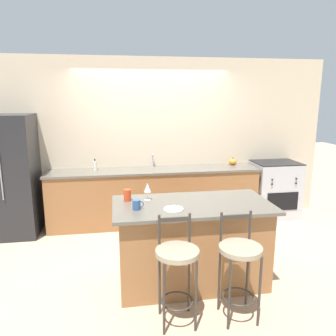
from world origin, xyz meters
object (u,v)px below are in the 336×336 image
refrigerator (5,176)px  tumbler_cup (127,195)px  soap_bottle (95,166)px  pumpkin_decoration (233,162)px  bar_stool_far (240,260)px  wine_glass (147,188)px  dinner_plate (173,209)px  oven_range (274,189)px  coffee_mug (137,205)px  bar_stool_near (177,264)px

refrigerator → tumbler_cup: size_ratio=13.93×
soap_bottle → pumpkin_decoration: bearing=1.5°
bar_stool_far → wine_glass: 1.26m
dinner_plate → pumpkin_decoration: size_ratio=1.54×
oven_range → bar_stool_far: (-1.62, -2.50, 0.10)m
dinner_plate → coffee_mug: bearing=169.1°
bar_stool_far → tumbler_cup: size_ratio=7.78×
tumbler_cup → pumpkin_decoration: size_ratio=0.98×
dinner_plate → coffee_mug: size_ratio=1.73×
refrigerator → soap_bottle: 1.32m
oven_range → tumbler_cup: bearing=-148.1°
oven_range → dinner_plate: size_ratio=4.75×
wine_glass → tumbler_cup: size_ratio=1.52×
bar_stool_far → soap_bottle: size_ratio=5.54×
dinner_plate → wine_glass: (-0.23, 0.37, 0.13)m
oven_range → bar_stool_far: size_ratio=0.96×
dinner_plate → oven_range: bearing=42.8°
bar_stool_far → tumbler_cup: tumbler_cup is taller
refrigerator → bar_stool_far: 3.68m
bar_stool_far → coffee_mug: (-0.90, 0.58, 0.39)m
refrigerator → pumpkin_decoration: bearing=3.3°
oven_range → pumpkin_decoration: size_ratio=7.32×
dinner_plate → wine_glass: bearing=121.8°
wine_glass → tumbler_cup: (-0.22, 0.01, -0.07)m
tumbler_cup → soap_bottle: bearing=104.6°
pumpkin_decoration → dinner_plate: bearing=-123.6°
oven_range → dinner_plate: oven_range is taller
oven_range → coffee_mug: 3.21m
dinner_plate → bar_stool_far: bearing=-43.9°
bar_stool_near → coffee_mug: (-0.32, 0.56, 0.39)m
dinner_plate → tumbler_cup: size_ratio=1.57×
dinner_plate → tumbler_cup: bearing=140.4°
dinner_plate → pumpkin_decoration: bearing=56.4°
bar_stool_near → bar_stool_far: 0.58m
refrigerator → oven_range: bearing=0.8°
refrigerator → bar_stool_near: size_ratio=1.79×
wine_glass → tumbler_cup: 0.24m
soap_bottle → refrigerator: bearing=-173.4°
pumpkin_decoration → oven_range: bearing=-11.6°
bar_stool_near → pumpkin_decoration: size_ratio=7.65×
coffee_mug → refrigerator: bearing=134.7°
coffee_mug → pumpkin_decoration: 2.74m
refrigerator → oven_range: 4.38m
wine_glass → soap_bottle: 1.84m
dinner_plate → pumpkin_decoration: pumpkin_decoration is taller
bar_stool_near → wine_glass: (-0.18, 0.85, 0.48)m
bar_stool_near → pumpkin_decoration: bearing=60.7°
pumpkin_decoration → soap_bottle: size_ratio=0.72×
oven_range → tumbler_cup: 3.11m
refrigerator → wine_glass: size_ratio=9.19×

